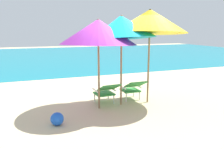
# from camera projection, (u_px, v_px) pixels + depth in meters

# --- Properties ---
(ground_plane) EXTENTS (40.00, 40.00, 0.00)m
(ground_plane) POSITION_uv_depth(u_px,v_px,m) (86.00, 76.00, 10.35)
(ground_plane) COLOR beige
(ocean_band) EXTENTS (40.00, 18.00, 0.01)m
(ocean_band) POSITION_uv_depth(u_px,v_px,m) (60.00, 56.00, 18.54)
(ocean_band) COLOR teal
(ocean_band) RESTS_ON ground_plane
(lounge_chair_left) EXTENTS (0.59, 0.91, 0.68)m
(lounge_chair_left) POSITION_uv_depth(u_px,v_px,m) (106.00, 91.00, 6.35)
(lounge_chair_left) COLOR #338E3D
(lounge_chair_left) RESTS_ON ground_plane
(lounge_chair_right) EXTENTS (0.55, 0.88, 0.68)m
(lounge_chair_right) POSITION_uv_depth(u_px,v_px,m) (133.00, 88.00, 6.71)
(lounge_chair_right) COLOR #338E3D
(lounge_chair_right) RESTS_ON ground_plane
(beach_umbrella_left) EXTENTS (2.83, 2.83, 2.42)m
(beach_umbrella_left) POSITION_uv_depth(u_px,v_px,m) (98.00, 32.00, 5.71)
(beach_umbrella_left) COLOR olive
(beach_umbrella_left) RESTS_ON ground_plane
(beach_umbrella_center) EXTENTS (2.35, 2.38, 2.59)m
(beach_umbrella_center) POSITION_uv_depth(u_px,v_px,m) (122.00, 27.00, 6.00)
(beach_umbrella_center) COLOR olive
(beach_umbrella_center) RESTS_ON ground_plane
(beach_umbrella_right) EXTENTS (2.82, 2.83, 2.75)m
(beach_umbrella_right) POSITION_uv_depth(u_px,v_px,m) (150.00, 21.00, 6.17)
(beach_umbrella_right) COLOR olive
(beach_umbrella_right) RESTS_ON ground_plane
(beach_ball) EXTENTS (0.30, 0.30, 0.30)m
(beach_ball) POSITION_uv_depth(u_px,v_px,m) (57.00, 119.00, 5.00)
(beach_ball) COLOR blue
(beach_ball) RESTS_ON ground_plane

